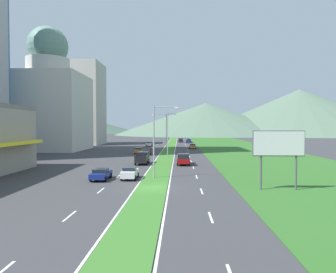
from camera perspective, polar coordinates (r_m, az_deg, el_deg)
ground_plane at (r=34.31m, az=-2.83°, el=-9.13°), size 600.00×600.00×0.00m
grass_median at (r=93.84m, az=0.25°, el=-2.17°), size 3.20×240.00×0.06m
grass_verge_right at (r=95.46m, az=12.71°, el=-2.14°), size 24.00×240.00×0.06m
lane_dash_left_1 at (r=25.00m, az=-17.07°, el=-13.35°), size 0.16×2.80×0.01m
lane_dash_left_2 at (r=33.63m, az=-11.86°, el=-9.38°), size 0.16×2.80×0.01m
lane_dash_left_3 at (r=42.51m, az=-8.86°, el=-7.02°), size 0.16×2.80×0.01m
lane_dash_left_4 at (r=51.51m, az=-6.93°, el=-5.47°), size 0.16×2.80×0.01m
lane_dash_left_5 at (r=60.58m, az=-5.57°, el=-4.37°), size 0.16×2.80×0.01m
lane_dash_left_6 at (r=69.69m, az=-4.57°, el=-3.56°), size 0.16×2.80×0.01m
lane_dash_left_7 at (r=78.83m, az=-3.81°, el=-2.94°), size 0.16×2.80×0.01m
lane_dash_left_8 at (r=87.99m, az=-3.20°, el=-2.45°), size 0.16×2.80×0.01m
lane_dash_left_9 at (r=97.16m, az=-2.71°, el=-2.05°), size 0.16×2.80×0.01m
lane_dash_left_10 at (r=106.34m, az=-2.30°, el=-1.71°), size 0.16×2.80×0.01m
lane_dash_left_11 at (r=115.53m, az=-1.96°, el=-1.44°), size 0.16×2.80×0.01m
lane_dash_left_12 at (r=124.72m, az=-1.67°, el=-1.20°), size 0.16×2.80×0.01m
lane_dash_right_1 at (r=23.81m, az=7.60°, el=-14.05°), size 0.16×2.80×0.01m
lane_dash_right_2 at (r=32.76m, az=6.00°, el=-9.65°), size 0.16×2.80×0.01m
lane_dash_right_3 at (r=41.82m, az=5.10°, el=-7.15°), size 0.16×2.80×0.01m
lane_dash_right_4 at (r=50.95m, az=4.54°, el=-5.54°), size 0.16×2.80×0.01m
lane_dash_right_5 at (r=60.10m, az=4.14°, el=-4.42°), size 0.16×2.80×0.01m
lane_dash_right_6 at (r=69.28m, az=3.85°, el=-3.59°), size 0.16×2.80×0.01m
lane_dash_right_7 at (r=78.46m, az=3.63°, el=-2.96°), size 0.16×2.80×0.01m
lane_dash_right_8 at (r=87.66m, az=3.46°, el=-2.46°), size 0.16×2.80×0.01m
lane_dash_right_9 at (r=96.86m, az=3.32°, el=-2.06°), size 0.16×2.80×0.01m
lane_dash_right_10 at (r=106.07m, az=3.20°, el=-1.72°), size 0.16×2.80×0.01m
lane_dash_right_11 at (r=115.28m, az=3.10°, el=-1.44°), size 0.16×2.80×0.01m
lane_dash_right_12 at (r=124.49m, az=3.02°, el=-1.20°), size 0.16×2.80×0.01m
edge_line_median_left at (r=93.91m, az=-0.82°, el=-2.18°), size 0.16×240.00×0.01m
edge_line_median_right at (r=93.80m, az=1.32°, el=-2.18°), size 0.16×240.00×0.01m
domed_building at (r=94.70m, az=-20.49°, el=5.92°), size 19.61×19.61×33.90m
midrise_colored at (r=120.59m, az=-15.34°, el=5.59°), size 15.59×15.59×29.25m
hill_far_left at (r=346.56m, az=-17.42°, el=2.34°), size 146.45×146.45×20.69m
hill_far_center at (r=258.44m, az=6.79°, el=3.14°), size 145.52×145.52×25.33m
hill_far_right at (r=283.27m, az=22.30°, el=4.06°), size 171.80×171.80×36.82m
street_lamp_near at (r=40.30m, az=-2.01°, el=0.07°), size 3.27×0.42×9.13m
street_lamp_mid at (r=67.21m, az=-0.41°, el=0.84°), size 3.36×0.39×9.28m
street_lamp_far at (r=94.16m, az=-0.11°, el=1.44°), size 3.00×0.41×10.40m
billboard_roadside at (r=34.40m, az=19.10°, el=-1.59°), size 5.26×0.28×6.10m
car_0 at (r=93.98m, az=4.39°, el=-1.73°), size 1.90×4.24×1.44m
car_1 at (r=132.44m, az=2.28°, el=-0.68°), size 1.91×4.38×1.58m
car_2 at (r=77.13m, az=-5.19°, el=-2.49°), size 1.87×4.17×1.45m
car_3 at (r=40.17m, az=-6.81°, el=-6.41°), size 1.87×4.08×1.50m
car_4 at (r=105.17m, az=-3.37°, el=-1.33°), size 2.02×4.13×1.57m
car_5 at (r=133.33m, az=3.69°, el=-0.69°), size 1.99×4.75×1.41m
car_6 at (r=40.24m, az=-11.82°, el=-6.50°), size 1.98×4.64×1.38m
car_7 at (r=127.23m, az=3.69°, el=-0.78°), size 2.02×4.06×1.59m
pickup_truck_0 at (r=56.02m, az=-4.57°, el=-3.87°), size 2.18×5.40×2.00m
pickup_truck_1 at (r=54.44m, az=2.76°, el=-4.03°), size 2.18×5.40×2.00m
motorcycle_rider at (r=72.93m, az=-3.08°, el=-2.74°), size 0.36×2.00×1.80m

